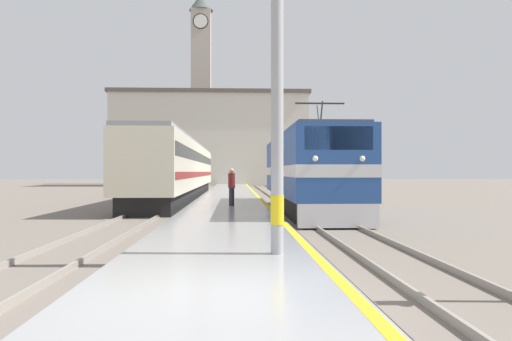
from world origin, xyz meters
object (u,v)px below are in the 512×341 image
at_px(locomotive_train, 307,172).
at_px(catenary_mast, 283,59).
at_px(person_on_platform, 232,186).
at_px(clock_tower, 201,84).
at_px(passenger_train, 181,169).

relative_size(locomotive_train, catenary_mast, 1.88).
bearing_deg(person_on_platform, clock_tower, 95.31).
bearing_deg(clock_tower, catenary_mast, -84.87).
distance_m(passenger_train, clock_tower, 44.62).
relative_size(passenger_train, catenary_mast, 4.10).
height_order(catenary_mast, clock_tower, clock_tower).
height_order(locomotive_train, catenary_mast, catenary_mast).
bearing_deg(locomotive_train, catenary_mast, -100.36).
height_order(passenger_train, clock_tower, clock_tower).
distance_m(locomotive_train, catenary_mast, 14.19).
distance_m(passenger_train, catenary_mast, 27.51).
relative_size(passenger_train, person_on_platform, 17.61).
xyz_separation_m(passenger_train, catenary_mast, (4.94, -26.98, 2.10)).
bearing_deg(passenger_train, catenary_mast, -79.63).
bearing_deg(catenary_mast, person_on_platform, 94.46).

